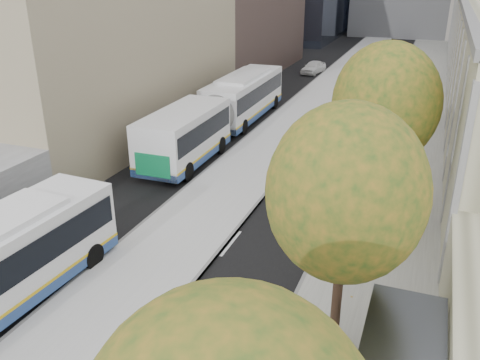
% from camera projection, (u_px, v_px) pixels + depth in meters
% --- Properties ---
extents(bus_platform, '(4.25, 150.00, 0.15)m').
position_uv_depth(bus_platform, '(291.00, 126.00, 36.46)').
color(bus_platform, '#BABABA').
rests_on(bus_platform, ground).
extents(sidewalk, '(4.75, 150.00, 0.08)m').
position_uv_depth(sidewalk, '(406.00, 139.00, 33.83)').
color(sidewalk, gray).
rests_on(sidewalk, ground).
extents(tree_c, '(4.20, 4.20, 7.28)m').
position_uv_depth(tree_c, '(346.00, 194.00, 13.05)').
color(tree_c, '#302518').
rests_on(tree_c, sidewalk).
extents(tree_d, '(4.40, 4.40, 7.60)m').
position_uv_depth(tree_d, '(386.00, 104.00, 20.71)').
color(tree_d, '#302518').
rests_on(tree_d, sidewalk).
extents(bus_far, '(2.99, 19.01, 3.16)m').
position_uv_depth(bus_far, '(222.00, 110.00, 34.05)').
color(bus_far, white).
rests_on(bus_far, ground).
extents(distant_car, '(2.25, 4.17, 1.35)m').
position_uv_depth(distant_car, '(313.00, 67.00, 54.31)').
color(distant_car, white).
rests_on(distant_car, ground).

